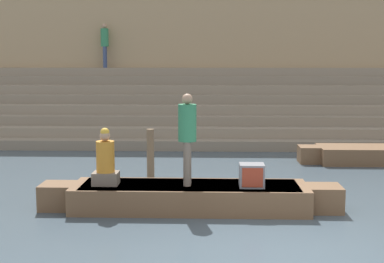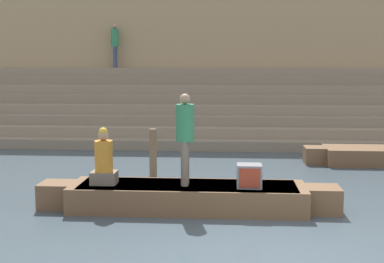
{
  "view_description": "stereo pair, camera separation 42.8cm",
  "coord_description": "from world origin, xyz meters",
  "px_view_note": "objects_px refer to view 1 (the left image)",
  "views": [
    {
      "loc": [
        -1.29,
        -8.05,
        2.93
      ],
      "look_at": [
        -1.69,
        3.45,
        1.41
      ],
      "focal_mm": 50.0,
      "sensor_mm": 36.0,
      "label": 1
    },
    {
      "loc": [
        -0.87,
        -8.03,
        2.93
      ],
      "look_at": [
        -1.69,
        3.45,
        1.41
      ],
      "focal_mm": 50.0,
      "sensor_mm": 36.0,
      "label": 2
    }
  ],
  "objects_px": {
    "person_rowing": "(105,162)",
    "mooring_post": "(150,154)",
    "tv_set": "(252,175)",
    "rowboat_main": "(190,196)",
    "person_standing": "(187,133)",
    "person_on_steps": "(105,42)"
  },
  "relations": [
    {
      "from": "person_rowing",
      "to": "mooring_post",
      "type": "xyz_separation_m",
      "value": [
        0.56,
        2.88,
        -0.34
      ]
    },
    {
      "from": "person_rowing",
      "to": "mooring_post",
      "type": "distance_m",
      "value": 2.95
    },
    {
      "from": "person_rowing",
      "to": "tv_set",
      "type": "height_order",
      "value": "person_rowing"
    },
    {
      "from": "rowboat_main",
      "to": "person_rowing",
      "type": "distance_m",
      "value": 1.8
    },
    {
      "from": "person_standing",
      "to": "mooring_post",
      "type": "xyz_separation_m",
      "value": [
        -1.05,
        2.83,
        -0.92
      ]
    },
    {
      "from": "person_standing",
      "to": "person_on_steps",
      "type": "relative_size",
      "value": 1.0
    },
    {
      "from": "person_rowing",
      "to": "person_on_steps",
      "type": "xyz_separation_m",
      "value": [
        -2.3,
        11.82,
        2.74
      ]
    },
    {
      "from": "person_standing",
      "to": "rowboat_main",
      "type": "bearing_deg",
      "value": 4.18
    },
    {
      "from": "person_on_steps",
      "to": "rowboat_main",
      "type": "bearing_deg",
      "value": -37.54
    },
    {
      "from": "person_standing",
      "to": "tv_set",
      "type": "xyz_separation_m",
      "value": [
        1.25,
        -0.14,
        -0.81
      ]
    },
    {
      "from": "rowboat_main",
      "to": "mooring_post",
      "type": "distance_m",
      "value": 3.05
    },
    {
      "from": "person_standing",
      "to": "mooring_post",
      "type": "distance_m",
      "value": 3.15
    },
    {
      "from": "person_rowing",
      "to": "mooring_post",
      "type": "height_order",
      "value": "person_rowing"
    },
    {
      "from": "mooring_post",
      "to": "rowboat_main",
      "type": "bearing_deg",
      "value": -68.78
    },
    {
      "from": "person_on_steps",
      "to": "tv_set",
      "type": "bearing_deg",
      "value": -32.7
    },
    {
      "from": "mooring_post",
      "to": "person_on_steps",
      "type": "distance_m",
      "value": 9.88
    },
    {
      "from": "mooring_post",
      "to": "person_on_steps",
      "type": "xyz_separation_m",
      "value": [
        -2.86,
        8.95,
        3.08
      ]
    },
    {
      "from": "person_rowing",
      "to": "mooring_post",
      "type": "bearing_deg",
      "value": 71.79
    },
    {
      "from": "rowboat_main",
      "to": "person_standing",
      "type": "relative_size",
      "value": 3.3
    },
    {
      "from": "person_rowing",
      "to": "person_on_steps",
      "type": "relative_size",
      "value": 0.63
    },
    {
      "from": "tv_set",
      "to": "person_standing",
      "type": "bearing_deg",
      "value": 177.79
    },
    {
      "from": "rowboat_main",
      "to": "person_on_steps",
      "type": "height_order",
      "value": "person_on_steps"
    }
  ]
}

